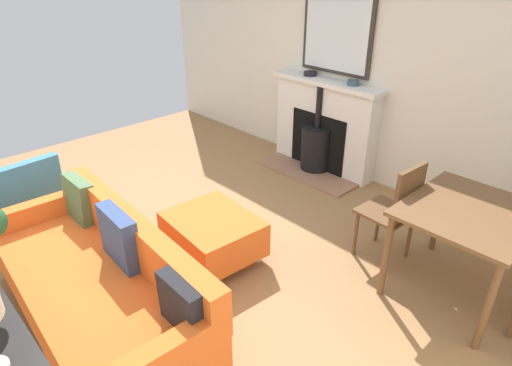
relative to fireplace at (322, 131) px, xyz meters
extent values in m
cube|color=olive|center=(2.46, 0.11, -0.49)|extent=(5.36, 6.26, 0.01)
cube|color=beige|center=(-0.22, 0.11, 0.96)|extent=(0.12, 6.26, 2.90)
cube|color=#93664C|center=(0.28, 0.00, -0.47)|extent=(0.41, 1.28, 0.03)
cube|color=silver|center=(-0.04, 0.00, 0.04)|extent=(0.24, 1.35, 1.05)
cube|color=black|center=(0.06, 0.00, -0.12)|extent=(0.06, 0.78, 0.68)
cylinder|color=black|center=(0.10, 0.00, -0.20)|extent=(0.36, 0.36, 0.51)
cylinder|color=black|center=(0.10, 0.00, 0.06)|extent=(0.38, 0.38, 0.02)
cylinder|color=black|center=(0.10, 0.00, 0.31)|extent=(0.07, 0.07, 0.49)
cube|color=silver|center=(-0.01, 0.00, 0.58)|extent=(0.29, 1.43, 0.05)
cube|color=#2D2823|center=(-0.13, 0.00, 1.14)|extent=(0.04, 0.92, 0.94)
cube|color=silver|center=(-0.11, 0.00, 1.14)|extent=(0.01, 0.84, 0.86)
cylinder|color=black|center=(-0.04, -0.27, 0.63)|extent=(0.15, 0.15, 0.05)
torus|color=black|center=(-0.04, -0.27, 0.65)|extent=(0.15, 0.15, 0.01)
cylinder|color=#334C56|center=(-0.04, 0.34, 0.64)|extent=(0.13, 0.13, 0.05)
torus|color=#334C56|center=(-0.04, 0.34, 0.66)|extent=(0.13, 0.13, 0.01)
cylinder|color=#B2B2B7|center=(3.46, -0.30, -0.44)|extent=(0.04, 0.04, 0.10)
cylinder|color=#B2B2B7|center=(2.82, -0.26, -0.44)|extent=(0.04, 0.04, 0.10)
cube|color=orange|center=(3.19, 0.58, -0.22)|extent=(0.91, 2.07, 0.34)
cube|color=orange|center=(2.84, 0.60, 0.12)|extent=(0.25, 2.04, 0.33)
cube|color=orange|center=(3.13, -0.37, 0.04)|extent=(0.77, 0.16, 0.17)
cube|color=orange|center=(3.24, 1.54, 0.04)|extent=(0.77, 0.16, 0.17)
cube|color=#4C6B47|center=(2.90, -0.18, 0.11)|extent=(0.14, 0.36, 0.37)
cube|color=#334775|center=(2.94, 0.58, 0.14)|extent=(0.14, 0.42, 0.41)
cube|color=black|center=(2.98, 1.38, 0.11)|extent=(0.12, 0.34, 0.34)
cylinder|color=#B2B2B7|center=(2.33, 0.19, -0.44)|extent=(0.03, 0.03, 0.09)
cylinder|color=#B2B2B7|center=(2.38, 0.80, -0.44)|extent=(0.03, 0.03, 0.09)
cylinder|color=#B2B2B7|center=(1.82, 0.23, -0.44)|extent=(0.03, 0.03, 0.09)
cylinder|color=#B2B2B7|center=(1.87, 0.84, -0.44)|extent=(0.03, 0.03, 0.09)
cube|color=orange|center=(2.10, 0.52, -0.24)|extent=(0.69, 0.81, 0.31)
cube|color=#4C3321|center=(2.89, -1.27, -0.30)|extent=(0.05, 0.05, 0.38)
cube|color=#4C3321|center=(2.86, -0.80, -0.30)|extent=(0.05, 0.05, 0.38)
cube|color=#4C3321|center=(3.37, -0.76, -0.30)|extent=(0.05, 0.05, 0.38)
cube|color=teal|center=(3.13, -1.01, -0.09)|extent=(0.64, 0.60, 0.08)
cube|color=teal|center=(3.11, -0.76, 0.13)|extent=(0.61, 0.15, 0.36)
cube|color=#4C3321|center=(2.81, -1.04, 0.00)|extent=(0.08, 0.53, 0.04)
cylinder|color=brown|center=(0.61, 1.78, -0.13)|extent=(0.05, 0.05, 0.72)
cylinder|color=brown|center=(1.46, 1.78, -0.13)|extent=(0.05, 0.05, 0.72)
cylinder|color=brown|center=(1.46, 2.51, -0.13)|extent=(0.05, 0.05, 0.72)
cube|color=brown|center=(1.04, 2.14, 0.24)|extent=(0.95, 0.83, 0.03)
cylinder|color=brown|center=(0.87, 1.36, -0.27)|extent=(0.03, 0.03, 0.44)
cylinder|color=brown|center=(1.19, 1.34, -0.27)|extent=(0.03, 0.03, 0.44)
cylinder|color=brown|center=(0.89, 1.68, -0.27)|extent=(0.03, 0.03, 0.44)
cylinder|color=brown|center=(1.21, 1.66, -0.27)|extent=(0.03, 0.03, 0.44)
cube|color=brown|center=(1.04, 1.51, -0.04)|extent=(0.42, 0.42, 0.02)
cube|color=brown|center=(1.05, 1.68, 0.20)|extent=(0.36, 0.06, 0.46)
camera|label=1|loc=(3.95, 2.98, 1.84)|focal=30.31mm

